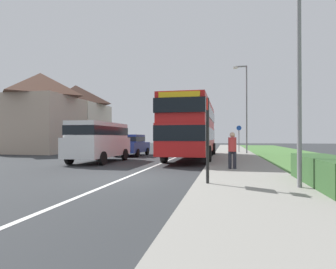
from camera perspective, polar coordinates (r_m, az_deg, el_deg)
The scene contains 15 objects.
ground_plane at distance 10.02m, azimuth -8.92°, elevation -8.91°, with size 120.00×120.00×0.00m, color #2D3033.
lane_marking_centre at distance 17.68m, azimuth 0.33°, elevation -5.28°, with size 0.14×60.00×0.01m, color silver.
pavement_near_side at distance 15.35m, azimuth 14.42°, elevation -5.77°, with size 3.20×68.00×0.12m, color gray.
grass_verge_seaward at distance 16.13m, azimuth 29.94°, elevation -5.53°, with size 6.00×68.00×0.08m, color #477538.
roadside_hedge at distance 8.84m, azimuth 30.39°, elevation -7.02°, with size 1.10×3.98×0.90m, color #2D5128.
double_decker_bus at distance 18.39m, azimuth 5.04°, elevation 1.57°, with size 2.80×10.80×3.70m.
parked_van_white at distance 16.54m, azimuth -14.03°, elevation -0.87°, with size 2.11×5.15×2.30m.
parked_car_blue at distance 21.78m, azimuth -7.51°, elevation -2.00°, with size 1.91×4.16×1.66m.
pedestrian_at_stop at distance 11.98m, azimuth 13.19°, elevation -2.85°, with size 0.34×0.34×1.67m.
pedestrian_walking_away at distance 22.57m, azimuth 13.43°, elevation -1.78°, with size 0.34×0.34×1.67m.
bus_stop_sign at distance 8.07m, azimuth 8.21°, elevation 0.04°, with size 0.09×0.52×2.60m.
cycle_route_sign at distance 25.76m, azimuth 14.50°, elevation -0.62°, with size 0.44×0.08×2.52m.
street_lamp_near at distance 8.73m, azimuth 24.84°, elevation 21.31°, with size 1.14×0.20×8.28m.
street_lamp_mid at distance 23.99m, azimuth 15.74°, elevation 6.19°, with size 1.14×0.20×7.45m.
house_terrace_far_side at distance 31.05m, azimuth -21.53°, elevation 3.71°, with size 6.31×12.34×7.51m.
Camera 1 is at (3.51, -9.27, 1.45)m, focal length 29.40 mm.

